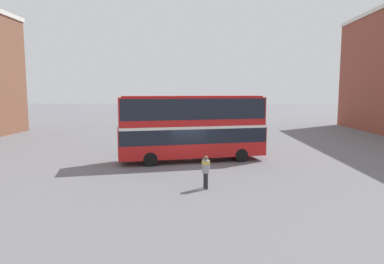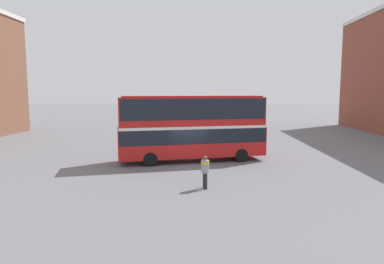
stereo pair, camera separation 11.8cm
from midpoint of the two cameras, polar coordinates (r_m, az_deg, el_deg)
The scene contains 4 objects.
ground_plane at distance 24.43m, azimuth -0.54°, elevation -5.39°, with size 240.00×240.00×0.00m, color slate.
double_decker_bus at distance 25.16m, azimuth -0.13°, elevation 1.31°, with size 11.04×5.17×4.83m.
pedestrian_foreground at distance 18.23m, azimuth 2.12°, elevation -6.10°, with size 0.54×0.54×1.78m.
parked_car_kerb_near at distance 35.67m, azimuth -4.27°, elevation -0.22°, with size 4.48×2.48×1.61m.
Camera 1 is at (0.81, -23.87, 5.15)m, focal length 32.00 mm.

